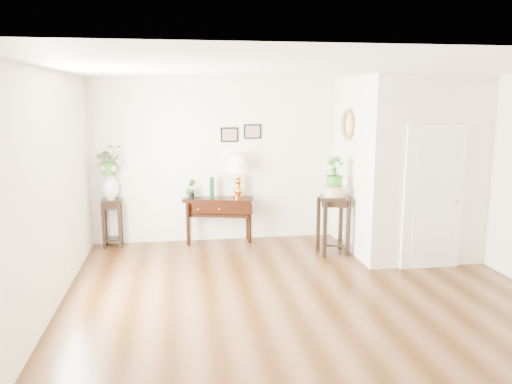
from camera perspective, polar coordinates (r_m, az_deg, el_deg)
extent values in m
cube|color=brown|center=(6.49, 5.46, -11.71)|extent=(6.00, 5.50, 0.02)
cube|color=white|center=(6.01, 5.94, 13.81)|extent=(6.00, 5.50, 0.02)
cube|color=white|center=(8.76, 1.20, 3.68)|extent=(6.00, 0.02, 2.80)
cube|color=white|center=(3.57, 16.81, -7.14)|extent=(6.00, 0.02, 2.80)
cube|color=white|center=(6.09, -22.80, -0.24)|extent=(0.02, 5.50, 2.80)
cube|color=white|center=(8.47, 16.55, 3.00)|extent=(1.80, 1.95, 2.80)
cube|color=white|center=(7.64, 19.58, -0.62)|extent=(0.90, 0.05, 2.10)
cube|color=black|center=(8.60, -3.06, 6.56)|extent=(0.30, 0.02, 0.25)
cube|color=black|center=(8.65, -0.40, 6.93)|extent=(0.30, 0.02, 0.25)
torus|color=#D4833B|center=(8.17, 10.39, 7.59)|extent=(0.07, 0.51, 0.51)
cube|color=black|center=(8.65, -4.31, -3.22)|extent=(1.24, 0.67, 0.78)
cube|color=orange|center=(8.54, -2.04, 1.70)|extent=(0.55, 0.55, 0.76)
cylinder|color=#094116|center=(8.53, -5.08, 0.43)|extent=(0.10, 0.10, 0.36)
imported|color=#317E23|center=(8.52, -7.49, 0.32)|extent=(0.19, 0.16, 0.33)
cube|color=black|center=(8.70, -16.09, -3.43)|extent=(0.34, 0.34, 0.81)
imported|color=#317E23|center=(8.51, -16.46, 3.49)|extent=(0.57, 0.54, 0.50)
cube|color=black|center=(8.11, 8.79, -3.70)|extent=(0.54, 0.54, 0.94)
cylinder|color=beige|center=(8.00, 8.90, 0.11)|extent=(0.42, 0.42, 0.16)
imported|color=#317E23|center=(7.95, 8.96, 2.20)|extent=(0.38, 0.38, 0.51)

